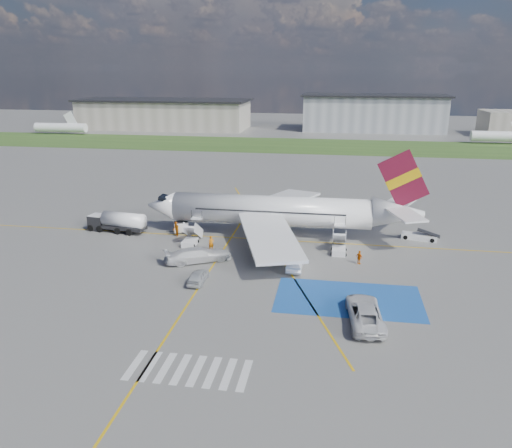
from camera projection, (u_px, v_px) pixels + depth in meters
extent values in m
plane|color=#60605E|center=(253.00, 276.00, 53.50)|extent=(400.00, 400.00, 0.00)
cube|color=#2D4C1E|center=(309.00, 146.00, 142.96)|extent=(400.00, 30.00, 0.01)
cube|color=gold|center=(269.00, 240.00, 64.80)|extent=(120.00, 0.20, 0.01)
cube|color=gold|center=(180.00, 316.00, 44.86)|extent=(0.20, 60.00, 0.01)
cube|color=gold|center=(269.00, 240.00, 64.80)|extent=(20.71, 56.45, 0.01)
cube|color=#1B4FA2|center=(348.00, 299.00, 48.19)|extent=(14.00, 8.00, 0.01)
cube|color=silver|center=(135.00, 365.00, 37.48)|extent=(0.60, 4.00, 0.01)
cube|color=silver|center=(150.00, 366.00, 37.29)|extent=(0.60, 4.00, 0.01)
cube|color=silver|center=(165.00, 368.00, 37.11)|extent=(0.60, 4.00, 0.01)
cube|color=silver|center=(181.00, 369.00, 36.92)|extent=(0.60, 4.00, 0.01)
cube|color=silver|center=(197.00, 371.00, 36.73)|extent=(0.60, 4.00, 0.01)
cube|color=silver|center=(212.00, 372.00, 36.55)|extent=(0.60, 4.00, 0.01)
cube|color=silver|center=(228.00, 374.00, 36.36)|extent=(0.60, 4.00, 0.01)
cube|color=silver|center=(245.00, 375.00, 36.18)|extent=(0.60, 4.00, 0.01)
cube|color=gray|center=(165.00, 115.00, 182.92)|extent=(60.00, 22.00, 10.00)
cube|color=gray|center=(373.00, 113.00, 175.74)|extent=(48.00, 18.00, 12.00)
cylinder|color=white|center=(271.00, 210.00, 65.67)|extent=(26.00, 3.90, 3.90)
cone|color=white|center=(162.00, 206.00, 67.98)|extent=(4.00, 3.90, 3.90)
cube|color=black|center=(166.00, 198.00, 67.58)|extent=(1.67, 1.90, 0.82)
cone|color=white|center=(398.00, 213.00, 63.04)|extent=(6.50, 3.90, 3.90)
cube|color=white|center=(270.00, 235.00, 57.69)|extent=(9.86, 15.95, 1.40)
cube|color=white|center=(285.00, 199.00, 73.70)|extent=(9.86, 15.95, 1.40)
cylinder|color=#38383A|center=(265.00, 238.00, 60.99)|extent=(3.40, 2.10, 2.10)
cylinder|color=#38383A|center=(276.00, 213.00, 71.54)|extent=(3.40, 2.10, 2.10)
cube|color=maroon|center=(403.00, 179.00, 61.68)|extent=(6.62, 0.30, 7.45)
cube|color=gold|center=(403.00, 179.00, 61.68)|extent=(4.36, 0.40, 3.08)
cube|color=white|center=(406.00, 215.00, 59.73)|extent=(4.73, 5.95, 0.49)
cube|color=white|center=(400.00, 201.00, 65.76)|extent=(4.73, 5.95, 0.49)
cube|color=black|center=(269.00, 212.00, 63.72)|extent=(19.50, 0.04, 0.18)
cube|color=black|center=(273.00, 204.00, 67.41)|extent=(19.50, 0.04, 0.18)
cube|color=white|center=(193.00, 230.00, 63.81)|extent=(1.40, 3.73, 2.32)
cube|color=white|center=(197.00, 218.00, 65.29)|extent=(1.40, 1.00, 0.12)
cylinder|color=black|center=(192.00, 214.00, 65.23)|extent=(0.06, 0.06, 1.10)
cylinder|color=black|center=(202.00, 215.00, 65.01)|extent=(0.06, 0.06, 1.10)
cube|color=white|center=(190.00, 243.00, 62.63)|extent=(1.60, 2.40, 0.70)
cube|color=white|center=(339.00, 238.00, 60.95)|extent=(1.40, 3.73, 2.32)
cube|color=white|center=(340.00, 225.00, 62.43)|extent=(1.40, 1.00, 0.12)
cylinder|color=black|center=(334.00, 221.00, 62.37)|extent=(0.06, 0.06, 1.10)
cylinder|color=black|center=(346.00, 221.00, 62.15)|extent=(0.06, 0.06, 1.10)
cube|color=white|center=(339.00, 251.00, 59.77)|extent=(1.60, 2.40, 0.70)
cube|color=black|center=(98.00, 222.00, 68.62)|extent=(2.31, 2.31, 2.03)
cylinder|color=white|center=(124.00, 220.00, 67.16)|extent=(6.24, 2.92, 2.03)
cube|color=black|center=(124.00, 227.00, 67.47)|extent=(6.24, 2.92, 0.44)
cube|color=white|center=(181.00, 227.00, 67.33)|extent=(2.14, 1.70, 1.31)
cube|color=black|center=(181.00, 222.00, 67.13)|extent=(2.02, 1.58, 0.11)
cube|color=white|center=(419.00, 237.00, 64.81)|extent=(4.63, 2.42, 0.74)
cube|color=black|center=(429.00, 233.00, 64.22)|extent=(3.06, 1.72, 0.82)
imported|color=#ABAEB2|center=(198.00, 276.00, 51.68)|extent=(1.64, 4.00, 1.36)
imported|color=silver|center=(295.00, 262.00, 55.18)|extent=(1.72, 4.76, 1.56)
imported|color=silver|center=(365.00, 309.00, 43.60)|extent=(3.32, 6.29, 2.28)
imported|color=silver|center=(198.00, 252.00, 57.12)|extent=(6.18, 4.76, 2.25)
imported|color=orange|center=(211.00, 243.00, 60.74)|extent=(0.80, 0.76, 1.84)
imported|color=orange|center=(176.00, 229.00, 65.84)|extent=(1.16, 1.21, 1.97)
imported|color=orange|center=(359.00, 257.00, 56.50)|extent=(0.93, 0.97, 1.62)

